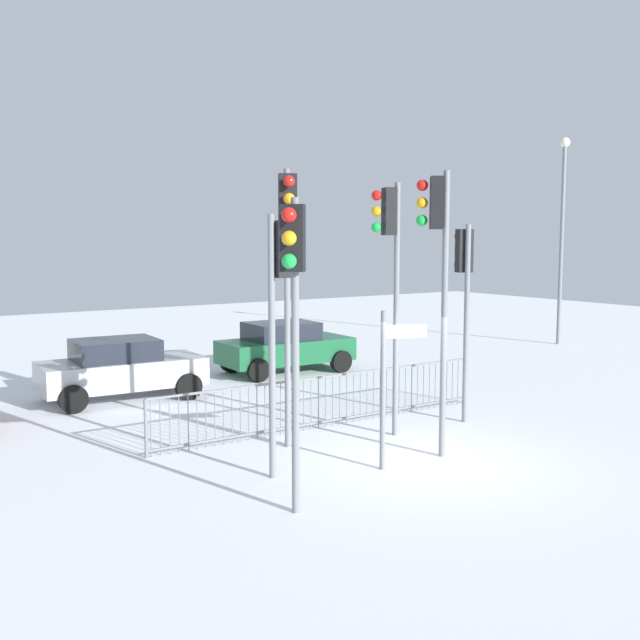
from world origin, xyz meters
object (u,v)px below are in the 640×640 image
(traffic_light_foreground_right, at_px, (280,286))
(car_green_near, at_px, (285,346))
(car_silver_mid, at_px, (120,368))
(traffic_light_rear_right, at_px, (390,252))
(traffic_light_rear_left, at_px, (288,246))
(street_lamp, at_px, (562,221))
(traffic_light_mid_right, at_px, (464,278))
(direction_sign_post, at_px, (387,380))
(traffic_light_foreground_left, at_px, (293,285))
(traffic_light_mid_left, at_px, (437,250))

(traffic_light_foreground_right, bearing_deg, car_green_near, 152.68)
(traffic_light_foreground_right, bearing_deg, car_silver_mid, -173.88)
(traffic_light_rear_right, xyz_separation_m, traffic_light_foreground_right, (-3.04, -0.98, -0.49))
(traffic_light_rear_left, relative_size, car_silver_mid, 1.32)
(car_green_near, relative_size, street_lamp, 0.52)
(traffic_light_rear_right, height_order, street_lamp, street_lamp)
(traffic_light_foreground_right, bearing_deg, traffic_light_mid_right, 105.97)
(direction_sign_post, distance_m, car_silver_mid, 8.03)
(car_silver_mid, bearing_deg, traffic_light_mid_right, -45.60)
(traffic_light_mid_right, xyz_separation_m, street_lamp, (11.16, 6.32, 1.45))
(traffic_light_foreground_left, bearing_deg, traffic_light_mid_left, -121.17)
(traffic_light_rear_left, bearing_deg, traffic_light_mid_right, -157.31)
(traffic_light_rear_right, relative_size, street_lamp, 0.66)
(traffic_light_mid_right, distance_m, traffic_light_mid_left, 2.87)
(traffic_light_mid_right, relative_size, car_green_near, 1.08)
(traffic_light_mid_right, distance_m, direction_sign_post, 4.16)
(traffic_light_rear_right, bearing_deg, direction_sign_post, 161.67)
(traffic_light_mid_right, bearing_deg, traffic_light_mid_left, -127.10)
(car_green_near, height_order, street_lamp, street_lamp)
(traffic_light_mid_left, xyz_separation_m, traffic_light_rear_left, (-1.91, 1.84, 0.06))
(traffic_light_rear_left, bearing_deg, car_green_near, -95.03)
(traffic_light_rear_left, height_order, car_green_near, traffic_light_rear_left)
(traffic_light_mid_left, distance_m, street_lamp, 15.63)
(traffic_light_mid_right, bearing_deg, traffic_light_foreground_right, -150.93)
(traffic_light_foreground_right, relative_size, car_green_near, 1.10)
(traffic_light_rear_right, height_order, traffic_light_foreground_left, traffic_light_rear_right)
(traffic_light_rear_left, xyz_separation_m, direction_sign_post, (0.74, -1.94, -2.21))
(traffic_light_rear_left, height_order, street_lamp, street_lamp)
(traffic_light_rear_right, xyz_separation_m, traffic_light_rear_left, (-2.11, 0.30, 0.13))
(traffic_light_rear_right, relative_size, car_silver_mid, 1.27)
(traffic_light_rear_right, relative_size, car_green_near, 1.28)
(traffic_light_foreground_left, relative_size, direction_sign_post, 1.65)
(direction_sign_post, height_order, car_green_near, direction_sign_post)
(traffic_light_mid_left, distance_m, traffic_light_rear_left, 2.66)
(traffic_light_mid_left, bearing_deg, car_green_near, 24.30)
(traffic_light_mid_right, bearing_deg, direction_sign_post, -136.05)
(traffic_light_foreground_right, bearing_deg, street_lamp, 118.61)
(traffic_light_mid_right, relative_size, traffic_light_foreground_left, 0.94)
(car_green_near, bearing_deg, traffic_light_rear_left, -119.05)
(traffic_light_mid_right, height_order, traffic_light_foreground_left, traffic_light_foreground_left)
(traffic_light_mid_left, relative_size, direction_sign_post, 1.87)
(car_silver_mid, bearing_deg, car_green_near, 12.79)
(traffic_light_mid_right, xyz_separation_m, car_green_near, (-0.21, 6.94, -2.28))
(car_silver_mid, xyz_separation_m, street_lamp, (16.52, 0.29, 3.73))
(traffic_light_foreground_right, bearing_deg, direction_sign_post, 72.39)
(traffic_light_mid_right, xyz_separation_m, car_silver_mid, (-5.36, 6.03, -2.28))
(car_silver_mid, bearing_deg, traffic_light_mid_left, -65.30)
(traffic_light_foreground_left, height_order, car_green_near, traffic_light_foreground_left)
(car_green_near, distance_m, car_silver_mid, 5.23)
(traffic_light_rear_left, bearing_deg, traffic_light_rear_right, -162.60)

